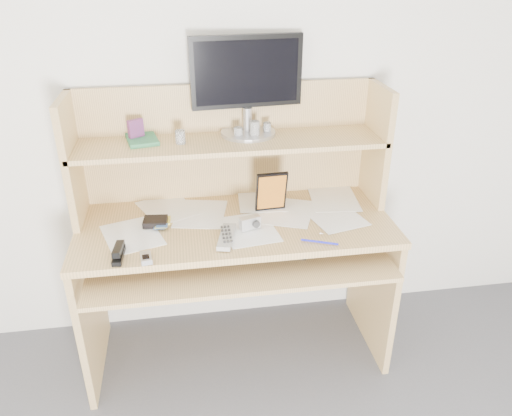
{
  "coord_description": "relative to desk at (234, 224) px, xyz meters",
  "views": [
    {
      "loc": [
        -0.21,
        -0.47,
        1.82
      ],
      "look_at": [
        0.09,
        1.43,
        0.84
      ],
      "focal_mm": 35.0,
      "sensor_mm": 36.0,
      "label": 1
    }
  ],
  "objects": [
    {
      "name": "back_wall",
      "position": [
        0.0,
        0.24,
        0.56
      ],
      "size": [
        3.6,
        0.04,
        2.5
      ],
      "primitive_type": "cube",
      "color": "silver",
      "rests_on": "floor"
    },
    {
      "name": "desk",
      "position": [
        0.0,
        0.0,
        0.0
      ],
      "size": [
        1.4,
        0.7,
        1.3
      ],
      "color": "tan",
      "rests_on": "floor"
    },
    {
      "name": "paper_clutter",
      "position": [
        0.0,
        -0.08,
        0.06
      ],
      "size": [
        1.32,
        0.54,
        0.01
      ],
      "primitive_type": "cube",
      "color": "white",
      "rests_on": "desk"
    },
    {
      "name": "keyboard",
      "position": [
        0.09,
        -0.15,
        -0.03
      ],
      "size": [
        0.47,
        0.28,
        0.03
      ],
      "rotation": [
        0.0,
        0.0,
        -0.28
      ],
      "color": "black",
      "rests_on": "desk"
    },
    {
      "name": "tv_remote",
      "position": [
        -0.06,
        -0.23,
        0.07
      ],
      "size": [
        0.1,
        0.21,
        0.02
      ],
      "primitive_type": "cube",
      "rotation": [
        0.0,
        0.0,
        -0.24
      ],
      "color": "#A09F9A",
      "rests_on": "paper_clutter"
    },
    {
      "name": "flip_phone",
      "position": [
        -0.38,
        -0.34,
        0.07
      ],
      "size": [
        0.05,
        0.09,
        0.02
      ],
      "primitive_type": "cube",
      "rotation": [
        0.0,
        0.0,
        0.14
      ],
      "color": "#BDBDC0",
      "rests_on": "paper_clutter"
    },
    {
      "name": "stapler",
      "position": [
        -0.49,
        -0.3,
        0.08
      ],
      "size": [
        0.04,
        0.14,
        0.04
      ],
      "primitive_type": "cube",
      "rotation": [
        0.0,
        0.0,
        -0.06
      ],
      "color": "black",
      "rests_on": "paper_clutter"
    },
    {
      "name": "wallet",
      "position": [
        -0.35,
        -0.06,
        0.07
      ],
      "size": [
        0.11,
        0.09,
        0.03
      ],
      "primitive_type": "cube",
      "rotation": [
        0.0,
        0.0,
        -0.1
      ],
      "color": "black",
      "rests_on": "paper_clutter"
    },
    {
      "name": "sticky_note_pad",
      "position": [
        -0.32,
        -0.03,
        0.06
      ],
      "size": [
        0.07,
        0.07,
        0.01
      ],
      "primitive_type": "cube",
      "rotation": [
        0.0,
        0.0,
        -0.03
      ],
      "color": "yellow",
      "rests_on": "desk"
    },
    {
      "name": "digital_camera",
      "position": [
        0.05,
        -0.16,
        0.09
      ],
      "size": [
        0.1,
        0.06,
        0.06
      ],
      "primitive_type": "cube",
      "rotation": [
        0.0,
        0.0,
        0.32
      ],
      "color": "#BABABD",
      "rests_on": "paper_clutter"
    },
    {
      "name": "game_case",
      "position": [
        0.17,
        -0.01,
        0.16
      ],
      "size": [
        0.14,
        0.03,
        0.2
      ],
      "primitive_type": "cube",
      "rotation": [
        0.0,
        0.0,
        0.07
      ],
      "color": "black",
      "rests_on": "paper_clutter"
    },
    {
      "name": "blue_pen",
      "position": [
        0.32,
        -0.33,
        0.07
      ],
      "size": [
        0.15,
        0.07,
        0.01
      ],
      "primitive_type": "cylinder",
      "rotation": [
        1.57,
        0.0,
        1.17
      ],
      "color": "#191ABD",
      "rests_on": "paper_clutter"
    },
    {
      "name": "card_box",
      "position": [
        -0.41,
        0.13,
        0.43
      ],
      "size": [
        0.07,
        0.05,
        0.1
      ],
      "primitive_type": "cube",
      "rotation": [
        0.0,
        0.0,
        0.55
      ],
      "color": "maroon",
      "rests_on": "desk"
    },
    {
      "name": "shelf_book",
      "position": [
        -0.38,
        0.12,
        0.4
      ],
      "size": [
        0.16,
        0.19,
        0.02
      ],
      "primitive_type": "cube",
      "rotation": [
        0.0,
        0.0,
        0.2
      ],
      "color": "#2F764D",
      "rests_on": "desk"
    },
    {
      "name": "chip_stack_a",
      "position": [
        -0.22,
        0.06,
        0.42
      ],
      "size": [
        0.06,
        0.06,
        0.06
      ],
      "primitive_type": "cylinder",
      "rotation": [
        0.0,
        0.0,
        0.39
      ],
      "color": "black",
      "rests_on": "desk"
    },
    {
      "name": "chip_stack_b",
      "position": [
        0.18,
        0.12,
        0.42
      ],
      "size": [
        0.05,
        0.05,
        0.06
      ],
      "primitive_type": "cylinder",
      "rotation": [
        0.0,
        0.0,
        -0.38
      ],
      "color": "silver",
      "rests_on": "desk"
    },
    {
      "name": "chip_stack_c",
      "position": [
        0.04,
        0.09,
        0.41
      ],
      "size": [
        0.05,
        0.05,
        0.05
      ],
      "primitive_type": "cylinder",
      "rotation": [
        0.0,
        0.0,
        -0.41
      ],
      "color": "black",
      "rests_on": "desk"
    },
    {
      "name": "chip_stack_d",
      "position": [
        0.11,
        0.09,
        0.42
      ],
      "size": [
        0.05,
        0.05,
        0.08
      ],
      "primitive_type": "cylinder",
      "rotation": [
        0.0,
        0.0,
        0.28
      ],
      "color": "white",
      "rests_on": "desk"
    },
    {
      "name": "monitor",
      "position": [
        0.09,
        0.16,
        0.62
      ],
      "size": [
        0.5,
        0.25,
        0.43
      ],
      "rotation": [
        0.0,
        0.0,
        0.09
      ],
      "color": "#B7B6BC",
      "rests_on": "desk"
    }
  ]
}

